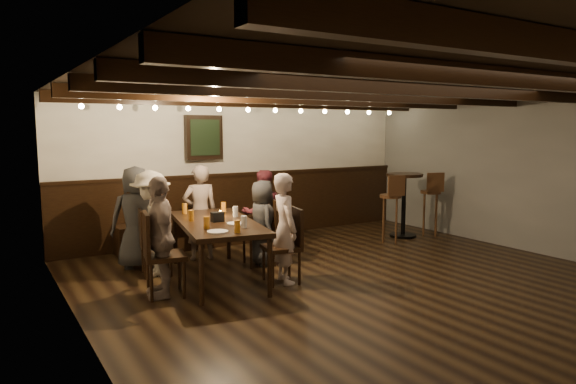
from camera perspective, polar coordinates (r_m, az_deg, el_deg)
room at (r=7.71m, az=-2.36°, el=0.95°), size 7.00×7.00×7.00m
dining_table at (r=6.51m, az=-7.93°, el=-3.73°), size 1.24×2.11×0.74m
chair_left_near at (r=6.92m, az=-14.56°, el=-6.78°), size 0.46×0.46×0.87m
chair_left_far at (r=6.05m, az=-13.63°, el=-8.46°), size 0.52×0.52×0.97m
chair_right_near at (r=7.21m, az=-3.08°, el=-5.88°), size 0.49×0.49×0.92m
chair_right_far at (r=6.38m, az=-0.58°, el=-7.55°), size 0.49×0.49×0.93m
person_bench_left at (r=7.26m, az=-16.49°, el=-2.71°), size 0.75×0.56×1.40m
person_bench_centre at (r=7.53m, az=-9.73°, el=-2.26°), size 0.55×0.42×1.38m
person_bench_right at (r=7.61m, az=-2.84°, el=-2.39°), size 0.71×0.60×1.29m
person_left_near at (r=6.83m, az=-14.94°, el=-3.38°), size 0.66×0.96×1.37m
person_left_far at (r=5.95m, az=-14.02°, el=-4.85°), size 0.48×0.85×1.37m
person_right_near at (r=7.15m, az=-2.86°, el=-3.42°), size 0.48×0.64×1.19m
person_right_far at (r=6.30m, az=-0.33°, el=-4.04°), size 0.41×0.55×1.36m
pint_a at (r=7.12m, az=-11.42°, el=-1.82°), size 0.07×0.07×0.14m
pint_b at (r=7.17m, az=-7.17°, el=-1.67°), size 0.07×0.07×0.14m
pint_c at (r=6.53m, az=-10.72°, el=-2.60°), size 0.07×0.07×0.14m
pint_d at (r=6.75m, az=-5.85°, el=-2.19°), size 0.07×0.07×0.14m
pint_e at (r=6.01m, az=-9.03°, el=-3.39°), size 0.07×0.07×0.14m
pint_f at (r=6.02m, az=-4.91°, el=-3.32°), size 0.07×0.07×0.14m
pint_g at (r=5.74m, az=-5.66°, el=-3.83°), size 0.07×0.07×0.14m
plate_near at (r=5.80m, az=-7.83°, el=-4.38°), size 0.24×0.24×0.01m
plate_far at (r=6.26m, az=-5.71°, el=-3.50°), size 0.24×0.24×0.01m
condiment_caddy at (r=6.45m, az=-7.85°, el=-2.75°), size 0.15×0.10×0.12m
candle at (r=6.81m, az=-7.53°, el=-2.52°), size 0.05×0.05×0.05m
high_top_table at (r=9.18m, az=12.76°, el=-0.37°), size 0.63×0.63×1.12m
bar_stool_left at (r=8.74m, az=11.30°, el=-2.77°), size 0.37×0.39×1.13m
bar_stool_right at (r=9.47m, az=15.52°, el=-2.14°), size 0.39×0.41×1.13m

